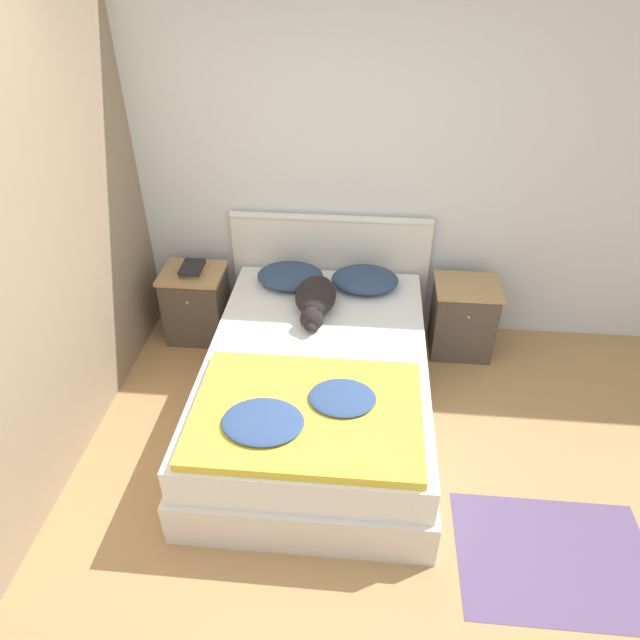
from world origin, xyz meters
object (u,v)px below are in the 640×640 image
object	(u,v)px
bed	(317,385)
pillow_left	(290,276)
nightstand_left	(197,304)
book_stack	(192,268)
dog	(315,299)
nightstand_right	(463,318)
pillow_right	(365,279)

from	to	relation	value
bed	pillow_left	distance (m)	0.90
nightstand_left	book_stack	world-z (taller)	book_stack
dog	book_stack	world-z (taller)	dog
nightstand_right	pillow_left	world-z (taller)	pillow_left
nightstand_left	nightstand_right	bearing A→B (deg)	0.00
pillow_left	dog	xyz separation A→B (m)	(0.21, -0.32, 0.02)
pillow_left	book_stack	distance (m)	0.73
dog	bed	bearing A→B (deg)	-83.31
bed	pillow_right	world-z (taller)	pillow_right
nightstand_right	pillow_right	bearing A→B (deg)	-178.92
nightstand_left	dog	size ratio (longest dim) A/B	0.87
nightstand_right	nightstand_left	bearing A→B (deg)	180.00
nightstand_right	dog	distance (m)	1.15
nightstand_left	nightstand_right	world-z (taller)	same
book_stack	nightstand_right	bearing A→B (deg)	-0.05
pillow_right	nightstand_right	bearing A→B (deg)	1.08
bed	book_stack	xyz separation A→B (m)	(-1.00, 0.81, 0.34)
pillow_right	pillow_left	bearing A→B (deg)	180.00
dog	pillow_left	bearing A→B (deg)	123.85
nightstand_right	pillow_right	xyz separation A→B (m)	(-0.73, -0.01, 0.30)
nightstand_right	dog	size ratio (longest dim) A/B	0.87
nightstand_right	book_stack	xyz separation A→B (m)	(-2.00, 0.00, 0.31)
bed	pillow_right	bearing A→B (deg)	71.17
bed	nightstand_right	bearing A→B (deg)	38.75
book_stack	nightstand_left	bearing A→B (deg)	-162.65
bed	nightstand_left	world-z (taller)	nightstand_left
pillow_right	dog	world-z (taller)	dog
dog	nightstand_right	bearing A→B (deg)	17.49
nightstand_right	pillow_left	bearing A→B (deg)	-179.38
nightstand_right	book_stack	world-z (taller)	book_stack
pillow_right	book_stack	distance (m)	1.27
bed	dog	world-z (taller)	dog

